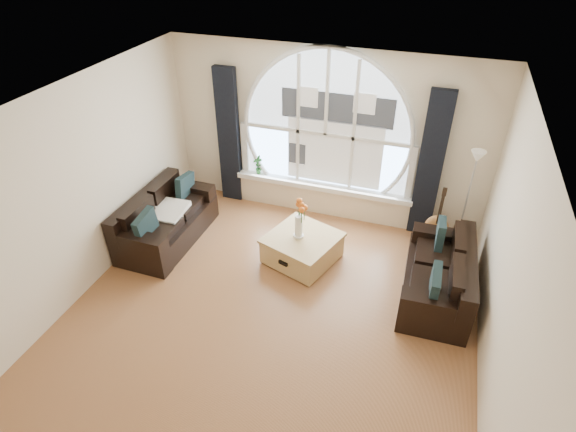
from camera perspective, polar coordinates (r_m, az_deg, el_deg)
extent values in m
cube|color=brown|center=(5.95, -2.83, -13.09)|extent=(5.00, 5.50, 0.01)
cube|color=silver|center=(4.37, -3.83, 11.67)|extent=(5.00, 5.50, 0.01)
cube|color=beige|center=(7.32, 4.68, 9.72)|extent=(5.00, 0.01, 2.70)
cube|color=beige|center=(6.28, -25.04, 1.96)|extent=(0.01, 5.50, 2.70)
cube|color=beige|center=(4.89, 25.48, -7.97)|extent=(0.01, 5.50, 2.70)
cube|color=silver|center=(4.29, 24.83, 2.70)|extent=(0.92, 5.50, 0.72)
cube|color=silver|center=(7.18, 4.72, 11.62)|extent=(2.60, 0.06, 2.15)
cube|color=white|center=(7.62, 4.20, 3.66)|extent=(2.90, 0.22, 0.08)
cube|color=white|center=(7.15, 4.66, 11.53)|extent=(2.76, 0.08, 2.15)
cube|color=silver|center=(7.18, 5.82, 10.49)|extent=(1.70, 0.02, 1.50)
cube|color=black|center=(7.79, -7.23, 9.54)|extent=(0.35, 0.12, 2.30)
cube|color=black|center=(7.13, 16.94, 5.79)|extent=(0.35, 0.12, 2.30)
cube|color=black|center=(7.26, -14.66, -0.18)|extent=(0.88, 1.72, 0.76)
cube|color=black|center=(6.35, 17.91, -6.47)|extent=(0.86, 1.66, 0.73)
cube|color=tan|center=(6.73, 1.75, -3.81)|extent=(1.16, 1.16, 0.45)
cube|color=silver|center=(7.22, -14.57, 0.55)|extent=(0.57, 0.57, 0.10)
cube|color=white|center=(6.40, 1.33, 0.31)|extent=(0.24, 0.24, 0.70)
cube|color=#B2B2B2|center=(7.11, 20.91, 1.61)|extent=(0.24, 0.24, 1.60)
cube|color=#9B602C|center=(7.19, 17.94, 0.06)|extent=(0.37, 0.26, 1.06)
imported|color=#1E6023|center=(7.82, -3.70, 6.25)|extent=(0.19, 0.15, 0.32)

